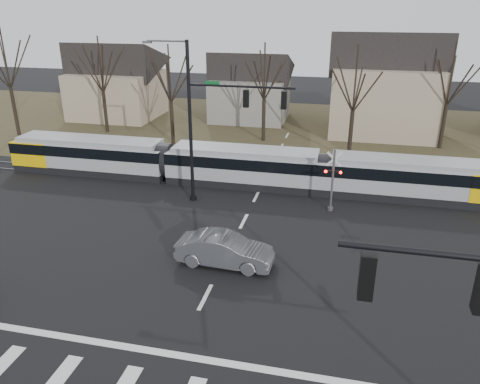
# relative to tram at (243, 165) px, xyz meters

# --- Properties ---
(ground) EXTENTS (140.00, 140.00, 0.00)m
(ground) POSITION_rel_tram_xyz_m (1.40, -16.00, -1.48)
(ground) COLOR black
(grass_verge) EXTENTS (140.00, 28.00, 0.01)m
(grass_verge) POSITION_rel_tram_xyz_m (1.40, 16.00, -1.47)
(grass_verge) COLOR #38331E
(grass_verge) RESTS_ON ground
(stop_line) EXTENTS (28.00, 0.35, 0.01)m
(stop_line) POSITION_rel_tram_xyz_m (1.40, -17.80, -1.47)
(stop_line) COLOR silver
(stop_line) RESTS_ON ground
(lane_dashes) EXTENTS (0.18, 30.00, 0.01)m
(lane_dashes) POSITION_rel_tram_xyz_m (1.40, -0.00, -1.47)
(lane_dashes) COLOR silver
(lane_dashes) RESTS_ON ground
(rail_pair) EXTENTS (90.00, 1.52, 0.06)m
(rail_pair) POSITION_rel_tram_xyz_m (1.40, -0.20, -1.45)
(rail_pair) COLOR #59595E
(rail_pair) RESTS_ON ground
(tram) EXTENTS (35.78, 2.66, 2.71)m
(tram) POSITION_rel_tram_xyz_m (0.00, 0.00, 0.00)
(tram) COLOR gray
(tram) RESTS_ON ground
(sedan) EXTENTS (2.08, 4.98, 1.60)m
(sedan) POSITION_rel_tram_xyz_m (1.54, -11.04, -0.68)
(sedan) COLOR #4A4D52
(sedan) RESTS_ON ground
(signal_pole_far) EXTENTS (9.28, 0.44, 10.20)m
(signal_pole_far) POSITION_rel_tram_xyz_m (-1.01, -3.50, 4.22)
(signal_pole_far) COLOR black
(signal_pole_far) RESTS_ON ground
(rail_crossing_signal) EXTENTS (1.08, 0.36, 4.00)m
(rail_crossing_signal) POSITION_rel_tram_xyz_m (6.40, -3.21, 0.41)
(rail_crossing_signal) COLOR #59595B
(rail_crossing_signal) RESTS_ON ground
(tree_row) EXTENTS (59.20, 7.20, 10.00)m
(tree_row) POSITION_rel_tram_xyz_m (3.40, 10.00, 3.52)
(tree_row) COLOR black
(tree_row) RESTS_ON ground
(house_a) EXTENTS (9.72, 8.64, 8.60)m
(house_a) POSITION_rel_tram_xyz_m (-18.60, 18.00, 2.99)
(house_a) COLOR gray
(house_a) RESTS_ON ground
(house_b) EXTENTS (8.64, 7.56, 7.65)m
(house_b) POSITION_rel_tram_xyz_m (-3.60, 20.00, 2.49)
(house_b) COLOR gray
(house_b) RESTS_ON ground
(house_c) EXTENTS (10.80, 8.64, 10.10)m
(house_c) POSITION_rel_tram_xyz_m (10.40, 17.00, 3.75)
(house_c) COLOR gray
(house_c) RESTS_ON ground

